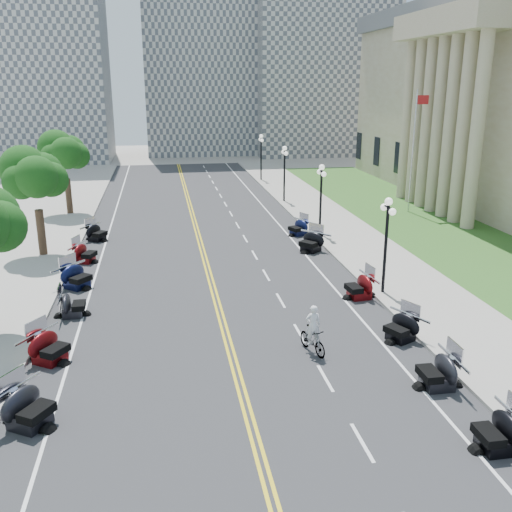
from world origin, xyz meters
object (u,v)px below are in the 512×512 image
flagpole (413,153)px  cyclist_rider (313,308)px  motorcycle_n_3 (498,430)px  bicycle (312,340)px

flagpole → cyclist_rider: 28.21m
flagpole → cyclist_rider: bearing=-121.7°
cyclist_rider → motorcycle_n_3: bearing=117.9°
flagpole → cyclist_rider: (-14.74, -23.86, -3.04)m
bicycle → cyclist_rider: 1.41m
cyclist_rider → bicycle: bearing=-0.0°
flagpole → motorcycle_n_3: 33.15m
motorcycle_n_3 → bicycle: motorcycle_n_3 is taller
motorcycle_n_3 → bicycle: bearing=-151.9°
motorcycle_n_3 → cyclist_rider: bearing=-151.9°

